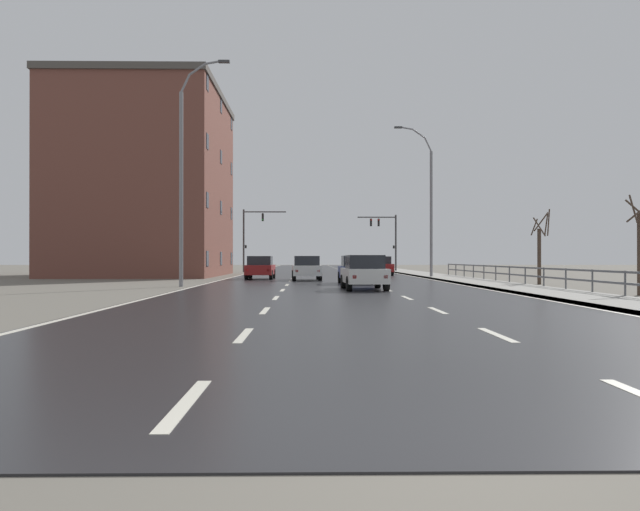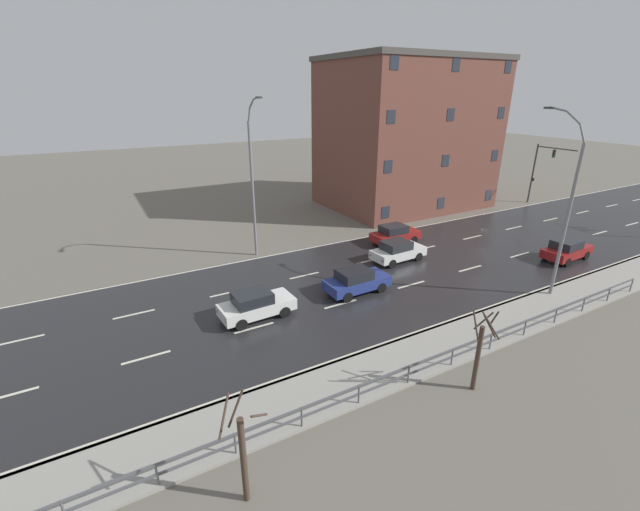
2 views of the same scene
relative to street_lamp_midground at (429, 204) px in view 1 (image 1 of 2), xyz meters
name	(u,v)px [view 1 (image 1 of 2)]	position (x,y,z in m)	size (l,w,h in m)	color
ground_plane	(324,276)	(-7.42, 7.07, -5.39)	(160.00, 160.00, 0.12)	#666056
road_asphalt_strip	(321,272)	(-7.42, 19.07, -5.32)	(14.00, 120.00, 0.03)	#232326
sidewalk_right	(403,272)	(1.01, 19.07, -5.27)	(3.00, 120.00, 0.12)	gray
guardrail	(534,273)	(2.43, -14.48, -4.62)	(0.07, 38.21, 1.00)	#515459
street_lamp_midground	(429,204)	(0.00, 0.00, 0.00)	(2.76, 0.24, 10.94)	slate
street_lamp_left_bank	(184,175)	(-14.87, -13.36, 0.28)	(2.53, 0.24, 11.45)	slate
traffic_signal_right	(387,233)	(-0.48, 20.90, -1.27)	(4.11, 0.36, 5.98)	#38383A
traffic_signal_left	(251,232)	(-14.59, 19.29, -1.19)	(4.42, 0.36, 6.41)	#38383A
car_mid_centre	(306,268)	(-8.76, -4.73, -4.52)	(1.97, 4.17, 1.57)	silver
car_far_right	(356,269)	(-5.97, -10.24, -4.52)	(1.91, 4.14, 1.57)	navy
car_far_left	(260,267)	(-11.90, -2.47, -4.52)	(1.87, 4.12, 1.57)	maroon
car_near_left	(379,266)	(-2.86, 6.35, -4.52)	(2.01, 4.19, 1.57)	maroon
car_near_right	(364,272)	(-6.10, -16.80, -4.52)	(1.97, 4.17, 1.57)	silver
brick_building	(147,184)	(-21.79, 6.34, 2.15)	(12.20, 16.40, 14.93)	brown
bare_tree_near	(640,249)	(4.16, -21.07, -3.52)	(1.44, 1.55, 3.90)	#423328
bare_tree_mid	(540,250)	(4.01, -10.98, -3.44)	(1.08, 1.21, 4.08)	#423328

